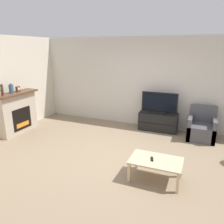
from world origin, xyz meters
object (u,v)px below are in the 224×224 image
(fireplace, at_px, (17,112))
(tv_stand, at_px, (158,121))
(mantel_vase_centre_left, at_px, (11,89))
(remote, at_px, (152,159))
(mantel_vase_left, at_px, (2,90))
(armchair, at_px, (201,128))
(mantel_clock, at_px, (18,89))
(coffee_table, at_px, (156,162))
(tv, at_px, (159,103))

(fireplace, relative_size, tv_stand, 1.18)
(mantel_vase_centre_left, xyz_separation_m, remote, (4.09, -0.78, -0.89))
(fireplace, distance_m, mantel_vase_left, 0.82)
(mantel_vase_left, height_order, remote, mantel_vase_left)
(fireplace, distance_m, armchair, 5.17)
(mantel_clock, relative_size, coffee_table, 0.16)
(remote, bearing_deg, mantel_clock, 150.45)
(armchair, relative_size, remote, 5.57)
(mantel_vase_left, relative_size, tv, 0.29)
(fireplace, relative_size, mantel_clock, 8.78)
(mantel_vase_left, bearing_deg, fireplace, 92.45)
(coffee_table, bearing_deg, mantel_vase_centre_left, 169.53)
(fireplace, xyz_separation_m, tv_stand, (3.73, 1.71, -0.33))
(tv_stand, bearing_deg, tv, -90.00)
(coffee_table, bearing_deg, armchair, 72.82)
(coffee_table, relative_size, remote, 6.06)
(fireplace, distance_m, tv_stand, 4.11)
(mantel_vase_left, bearing_deg, armchair, 21.47)
(tv, distance_m, remote, 2.64)
(mantel_vase_centre_left, distance_m, armchair, 5.27)
(mantel_vase_left, relative_size, tv_stand, 0.27)
(mantel_vase_left, bearing_deg, tv_stand, 29.55)
(tv, distance_m, armchair, 1.32)
(tv, bearing_deg, mantel_vase_left, -150.48)
(tv_stand, height_order, coffee_table, tv_stand)
(remote, bearing_deg, tv_stand, 82.73)
(tv, height_order, coffee_table, tv)
(mantel_vase_centre_left, xyz_separation_m, tv_stand, (3.71, 1.81, -1.03))
(fireplace, height_order, remote, fireplace)
(tv, relative_size, coffee_table, 1.10)
(fireplace, distance_m, tv, 4.11)
(tv, bearing_deg, coffee_table, -79.99)
(tv_stand, bearing_deg, remote, -81.59)
(tv, relative_size, remote, 6.64)
(mantel_vase_centre_left, bearing_deg, mantel_vase_left, -90.00)
(coffee_table, bearing_deg, mantel_clock, 166.50)
(mantel_clock, xyz_separation_m, armchair, (4.91, 1.40, -0.97))
(tv_stand, distance_m, tv, 0.55)
(mantel_vase_centre_left, xyz_separation_m, mantel_clock, (0.00, 0.23, -0.05))
(fireplace, xyz_separation_m, tv, (3.73, 1.71, 0.22))
(mantel_vase_left, xyz_separation_m, tv, (3.71, 2.10, -0.50))
(mantel_vase_centre_left, bearing_deg, tv, 25.94)
(coffee_table, distance_m, remote, 0.10)
(mantel_vase_left, relative_size, mantel_clock, 2.00)
(armchair, relative_size, coffee_table, 0.92)
(mantel_clock, height_order, tv, mantel_clock)
(tv_stand, xyz_separation_m, armchair, (1.20, -0.17, 0.02))
(tv_stand, relative_size, tv, 1.08)
(fireplace, relative_size, tv, 1.28)
(armchair, bearing_deg, mantel_vase_left, -158.53)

